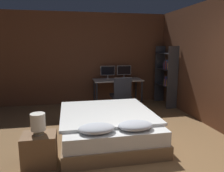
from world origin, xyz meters
TOP-DOWN VIEW (x-y plane):
  - wall_back at (0.00, 4.13)m, footprint 12.00×0.06m
  - wall_side_right at (1.87, 1.50)m, footprint 0.06×12.00m
  - bed at (-0.46, 1.35)m, footprint 1.71×2.04m
  - nightstand at (-1.59, 0.63)m, footprint 0.48×0.40m
  - bedside_lamp at (-1.59, 0.63)m, footprint 0.21×0.21m
  - desk at (0.28, 3.73)m, footprint 1.42×0.66m
  - monitor_left at (0.03, 3.96)m, footprint 0.44×0.16m
  - monitor_right at (0.53, 3.96)m, footprint 0.44×0.16m
  - keyboard at (0.28, 3.50)m, footprint 0.41×0.13m
  - computer_mouse at (0.57, 3.50)m, footprint 0.07×0.05m
  - office_chair at (0.19, 2.92)m, footprint 0.52×0.52m
  - bookshelf at (1.66, 3.33)m, footprint 0.31×0.89m

SIDE VIEW (x-z plane):
  - nightstand at x=-1.59m, z-range 0.00..0.48m
  - bed at x=-0.46m, z-range -0.04..0.54m
  - office_chair at x=0.19m, z-range -0.09..0.86m
  - bedside_lamp at x=-1.59m, z-range 0.51..0.82m
  - desk at x=0.28m, z-range 0.29..1.05m
  - keyboard at x=0.28m, z-range 0.76..0.78m
  - computer_mouse at x=0.57m, z-range 0.76..0.80m
  - bookshelf at x=1.66m, z-range 0.11..1.84m
  - monitor_left at x=0.03m, z-range 0.79..1.17m
  - monitor_right at x=0.53m, z-range 0.79..1.17m
  - wall_back at x=0.00m, z-range 0.00..2.70m
  - wall_side_right at x=1.87m, z-range 0.00..2.70m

